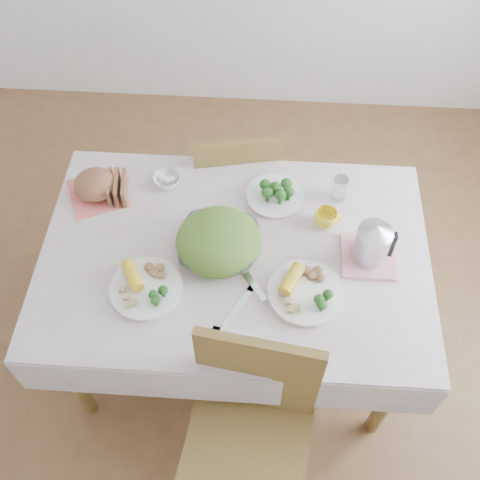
# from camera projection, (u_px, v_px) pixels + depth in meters

# --- Properties ---
(floor) EXTENTS (3.60, 3.60, 0.00)m
(floor) POSITION_uv_depth(u_px,v_px,m) (236.00, 339.00, 2.79)
(floor) COLOR brown
(floor) RESTS_ON ground
(dining_table) EXTENTS (1.40, 0.90, 0.75)m
(dining_table) POSITION_uv_depth(u_px,v_px,m) (235.00, 302.00, 2.48)
(dining_table) COLOR brown
(dining_table) RESTS_ON floor
(tablecloth) EXTENTS (1.50, 1.00, 0.01)m
(tablecloth) POSITION_uv_depth(u_px,v_px,m) (235.00, 254.00, 2.17)
(tablecloth) COLOR beige
(tablecloth) RESTS_ON dining_table
(chair_near) EXTENTS (0.50, 0.50, 0.98)m
(chair_near) POSITION_uv_depth(u_px,v_px,m) (245.00, 456.00, 2.01)
(chair_near) COLOR brown
(chair_near) RESTS_ON floor
(chair_far) EXTENTS (0.47, 0.47, 0.88)m
(chair_far) POSITION_uv_depth(u_px,v_px,m) (233.00, 178.00, 2.79)
(chair_far) COLOR brown
(chair_far) RESTS_ON floor
(salad_bowl) EXTENTS (0.32, 0.32, 0.08)m
(salad_bowl) POSITION_uv_depth(u_px,v_px,m) (219.00, 245.00, 2.14)
(salad_bowl) COLOR white
(salad_bowl) RESTS_ON tablecloth
(dinner_plate_left) EXTENTS (0.31, 0.31, 0.02)m
(dinner_plate_left) POSITION_uv_depth(u_px,v_px,m) (146.00, 289.00, 2.06)
(dinner_plate_left) COLOR white
(dinner_plate_left) RESTS_ON tablecloth
(dinner_plate_right) EXTENTS (0.40, 0.40, 0.02)m
(dinner_plate_right) POSITION_uv_depth(u_px,v_px,m) (305.00, 293.00, 2.05)
(dinner_plate_right) COLOR white
(dinner_plate_right) RESTS_ON tablecloth
(broccoli_plate) EXTENTS (0.30, 0.30, 0.02)m
(broccoli_plate) POSITION_uv_depth(u_px,v_px,m) (275.00, 196.00, 2.32)
(broccoli_plate) COLOR beige
(broccoli_plate) RESTS_ON tablecloth
(napkin) EXTENTS (0.30, 0.30, 0.00)m
(napkin) POSITION_uv_depth(u_px,v_px,m) (98.00, 193.00, 2.34)
(napkin) COLOR #EC675F
(napkin) RESTS_ON tablecloth
(bread_loaf) EXTENTS (0.19, 0.18, 0.11)m
(bread_loaf) POSITION_uv_depth(u_px,v_px,m) (95.00, 184.00, 2.29)
(bread_loaf) COLOR brown
(bread_loaf) RESTS_ON napkin
(fruit_bowl) EXTENTS (0.12, 0.12, 0.04)m
(fruit_bowl) POSITION_uv_depth(u_px,v_px,m) (167.00, 180.00, 2.36)
(fruit_bowl) COLOR white
(fruit_bowl) RESTS_ON tablecloth
(yellow_mug) EXTENTS (0.12, 0.12, 0.07)m
(yellow_mug) POSITION_uv_depth(u_px,v_px,m) (326.00, 218.00, 2.22)
(yellow_mug) COLOR yellow
(yellow_mug) RESTS_ON tablecloth
(glass_tumbler) EXTENTS (0.06, 0.06, 0.12)m
(glass_tumbler) POSITION_uv_depth(u_px,v_px,m) (340.00, 188.00, 2.27)
(glass_tumbler) COLOR white
(glass_tumbler) RESTS_ON tablecloth
(pink_tray) EXTENTS (0.21, 0.21, 0.02)m
(pink_tray) POSITION_uv_depth(u_px,v_px,m) (368.00, 256.00, 2.15)
(pink_tray) COLOR pink
(pink_tray) RESTS_ON tablecloth
(electric_kettle) EXTENTS (0.17, 0.17, 0.18)m
(electric_kettle) POSITION_uv_depth(u_px,v_px,m) (374.00, 239.00, 2.05)
(electric_kettle) COLOR #B2B5BA
(electric_kettle) RESTS_ON pink_tray
(fork_left) EXTENTS (0.14, 0.19, 0.00)m
(fork_left) POSITION_uv_depth(u_px,v_px,m) (250.00, 279.00, 2.09)
(fork_left) COLOR silver
(fork_left) RESTS_ON tablecloth
(fork_right) EXTENTS (0.12, 0.19, 0.00)m
(fork_right) POSITION_uv_depth(u_px,v_px,m) (239.00, 306.00, 2.03)
(fork_right) COLOR silver
(fork_right) RESTS_ON tablecloth
(knife) EXTENTS (0.17, 0.04, 0.00)m
(knife) POSITION_uv_depth(u_px,v_px,m) (236.00, 333.00, 1.97)
(knife) COLOR silver
(knife) RESTS_ON tablecloth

